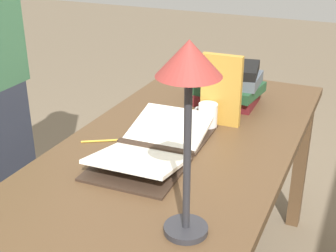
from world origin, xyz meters
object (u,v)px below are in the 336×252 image
Objects in this scene: book_stack_tall at (228,84)px; book_standing_upright at (221,90)px; coffee_mug at (207,116)px; pencil at (105,141)px; open_book at (155,146)px; reading_lamp at (189,84)px.

book_standing_upright reaches higher than book_stack_tall.
book_stack_tall is at bearing -178.28° from coffee_mug.
open_book is at bearing 92.32° from pencil.
coffee_mug is (0.27, 0.01, -0.04)m from book_stack_tall.
reading_lamp reaches higher than coffee_mug.
book_standing_upright is 0.72m from reading_lamp.
reading_lamp is at bearing 33.55° from open_book.
reading_lamp is 0.72m from coffee_mug.
book_stack_tall reaches higher than coffee_mug.
book_stack_tall is 2.85× the size of coffee_mug.
coffee_mug is at bearing 132.64° from pencil.
reading_lamp is 4.88× the size of coffee_mug.
pencil is at bearing -47.36° from coffee_mug.
open_book is 2.05× the size of book_standing_upright.
book_stack_tall is 1.05× the size of book_standing_upright.
pencil is (0.31, -0.31, -0.13)m from book_standing_upright.
book_standing_upright is at bearing 148.08° from coffee_mug.
pencil is at bearing -27.40° from book_stack_tall.
coffee_mug is at bearing -33.53° from book_standing_upright.
reading_lamp is (0.88, 0.17, 0.30)m from book_stack_tall.
book_stack_tall is 0.27m from coffee_mug.
book_stack_tall is at bearing -168.78° from reading_lamp.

